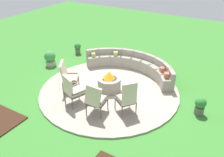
# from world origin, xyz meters

# --- Properties ---
(ground_plane) EXTENTS (24.00, 24.00, 0.00)m
(ground_plane) POSITION_xyz_m (0.00, 0.00, 0.00)
(ground_plane) COLOR #387A2D
(patio_circle) EXTENTS (5.16, 5.16, 0.06)m
(patio_circle) POSITION_xyz_m (0.00, 0.00, 0.03)
(patio_circle) COLOR #9E9384
(patio_circle) RESTS_ON ground_plane
(fire_pit) EXTENTS (0.85, 0.85, 0.77)m
(fire_pit) POSITION_xyz_m (0.00, 0.00, 0.37)
(fire_pit) COLOR gray
(fire_pit) RESTS_ON patio_circle
(curved_stone_bench) EXTENTS (4.13, 1.56, 0.74)m
(curved_stone_bench) POSITION_xyz_m (0.11, 1.78, 0.37)
(curved_stone_bench) COLOR gray
(curved_stone_bench) RESTS_ON patio_circle
(lounge_chair_front_left) EXTENTS (0.78, 0.82, 1.15)m
(lounge_chair_front_left) POSITION_xyz_m (-1.30, -0.75, 0.64)
(lounge_chair_front_left) COLOR brown
(lounge_chair_front_left) RESTS_ON patio_circle
(lounge_chair_front_right) EXTENTS (0.72, 0.76, 1.12)m
(lounge_chair_front_right) POSITION_xyz_m (-0.57, -1.40, 0.62)
(lounge_chair_front_right) COLOR brown
(lounge_chair_front_right) RESTS_ON patio_circle
(lounge_chair_back_left) EXTENTS (0.65, 0.67, 1.13)m
(lounge_chair_back_left) POSITION_xyz_m (0.39, -1.46, 0.62)
(lounge_chair_back_left) COLOR brown
(lounge_chair_back_left) RESTS_ON patio_circle
(lounge_chair_back_right) EXTENTS (0.76, 0.77, 1.16)m
(lounge_chair_back_right) POSITION_xyz_m (1.21, -0.90, 0.64)
(lounge_chair_back_right) COLOR brown
(lounge_chair_back_right) RESTS_ON patio_circle
(potted_plant_0) EXTENTS (0.33, 0.33, 0.57)m
(potted_plant_0) POSITION_xyz_m (-3.20, 2.23, 0.31)
(potted_plant_0) COLOR #605B56
(potted_plant_0) RESTS_ON ground_plane
(potted_plant_1) EXTENTS (0.36, 0.36, 0.62)m
(potted_plant_1) POSITION_xyz_m (3.22, 0.30, 0.34)
(potted_plant_1) COLOR #605B56
(potted_plant_1) RESTS_ON ground_plane
(potted_plant_2) EXTENTS (0.50, 0.50, 0.70)m
(potted_plant_2) POSITION_xyz_m (-3.44, 0.54, 0.37)
(potted_plant_2) COLOR #A89E8E
(potted_plant_2) RESTS_ON ground_plane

